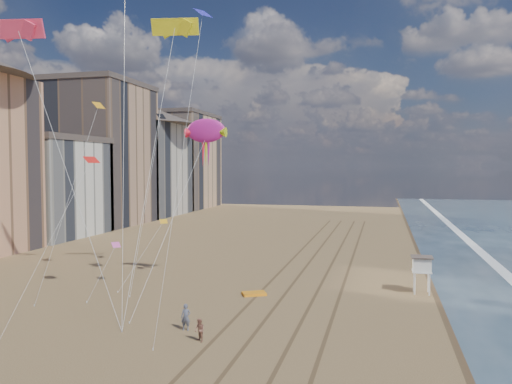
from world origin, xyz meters
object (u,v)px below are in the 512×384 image
kite_flyer_a (186,317)px  kite_flyer_b (200,330)px  show_kite (206,131)px  grounded_kite (254,294)px  lifeguard_stand (422,265)px

kite_flyer_a → kite_flyer_b: bearing=-54.4°
show_kite → kite_flyer_b: bearing=-71.7°
grounded_kite → show_kite: (-5.60, 2.58, 15.25)m
kite_flyer_a → grounded_kite: bearing=71.2°
show_kite → lifeguard_stand: bearing=5.0°
kite_flyer_a → show_kite: bearing=97.0°
show_kite → kite_flyer_b: (5.11, -15.41, -14.57)m
lifeguard_stand → kite_flyer_b: size_ratio=2.20×
grounded_kite → kite_flyer_a: (-2.31, -10.84, 0.84)m
grounded_kite → show_kite: 16.44m
show_kite → kite_flyer_a: size_ratio=10.17×
lifeguard_stand → grounded_kite: (-15.05, -4.39, -2.57)m
lifeguard_stand → show_kite: show_kite is taller
lifeguard_stand → kite_flyer_a: size_ratio=1.82×
lifeguard_stand → kite_flyer_b: 23.28m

